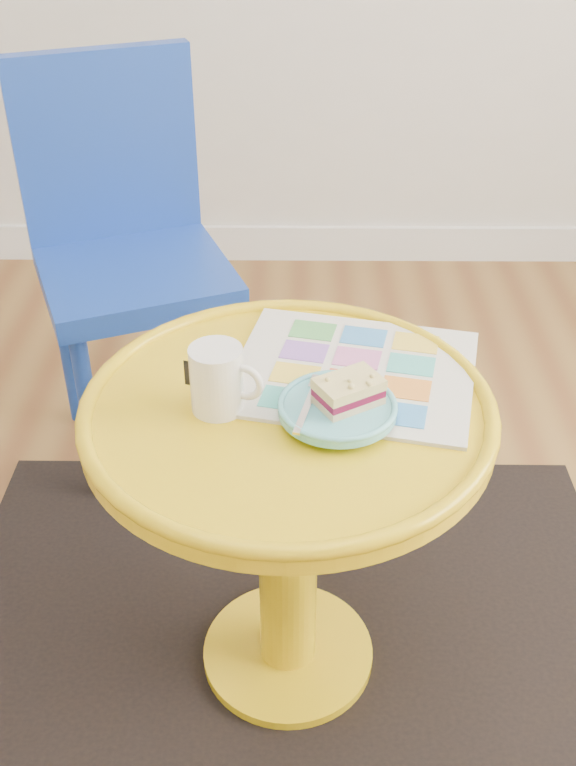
{
  "coord_description": "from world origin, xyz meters",
  "views": [
    {
      "loc": [
        0.26,
        -0.67,
        1.31
      ],
      "look_at": [
        0.25,
        0.34,
        0.62
      ],
      "focal_mm": 40.0,
      "sensor_mm": 36.0,
      "label": 1
    }
  ],
  "objects_px": {
    "side_table": "(288,489)",
    "newspaper": "(354,371)",
    "chair": "(125,238)",
    "mug": "(218,378)",
    "plate": "(337,409)"
  },
  "relations": [
    {
      "from": "side_table",
      "to": "newspaper",
      "type": "bearing_deg",
      "value": 40.47
    },
    {
      "from": "side_table",
      "to": "chair",
      "type": "height_order",
      "value": "chair"
    },
    {
      "from": "newspaper",
      "to": "mug",
      "type": "distance_m",
      "value": 0.23
    },
    {
      "from": "side_table",
      "to": "mug",
      "type": "relative_size",
      "value": 5.62
    },
    {
      "from": "plate",
      "to": "mug",
      "type": "bearing_deg",
      "value": 171.59
    },
    {
      "from": "chair",
      "to": "newspaper",
      "type": "height_order",
      "value": "chair"
    },
    {
      "from": "newspaper",
      "to": "mug",
      "type": "bearing_deg",
      "value": -142.3
    },
    {
      "from": "side_table",
      "to": "newspaper",
      "type": "xyz_separation_m",
      "value": [
        0.1,
        0.09,
        0.17
      ]
    },
    {
      "from": "mug",
      "to": "plate",
      "type": "bearing_deg",
      "value": 11.42
    },
    {
      "from": "side_table",
      "to": "plate",
      "type": "distance_m",
      "value": 0.2
    },
    {
      "from": "newspaper",
      "to": "plate",
      "type": "distance_m",
      "value": 0.12
    },
    {
      "from": "side_table",
      "to": "chair",
      "type": "xyz_separation_m",
      "value": [
        -0.36,
        0.71,
        0.1
      ]
    },
    {
      "from": "chair",
      "to": "plate",
      "type": "height_order",
      "value": "chair"
    },
    {
      "from": "newspaper",
      "to": "side_table",
      "type": "bearing_deg",
      "value": -126.81
    },
    {
      "from": "newspaper",
      "to": "plate",
      "type": "bearing_deg",
      "value": -91.59
    }
  ]
}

